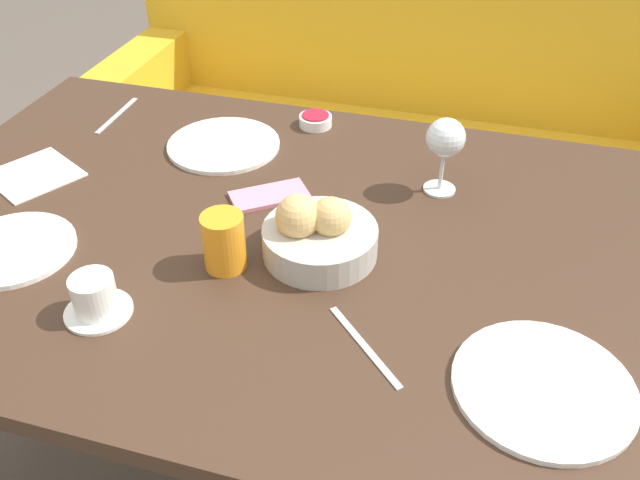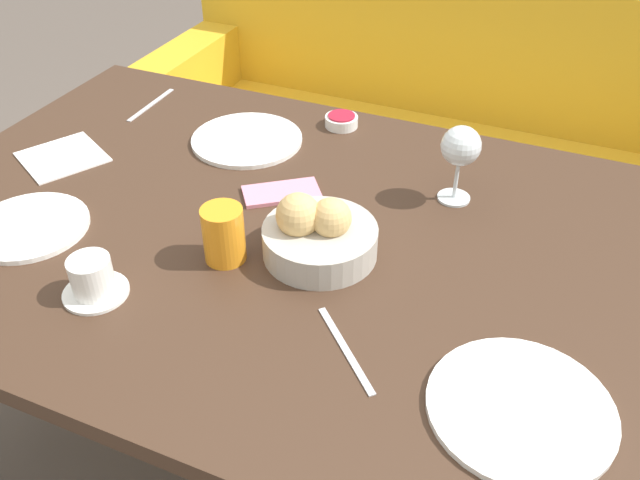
{
  "view_description": "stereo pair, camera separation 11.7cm",
  "coord_description": "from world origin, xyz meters",
  "px_view_note": "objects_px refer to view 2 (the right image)",
  "views": [
    {
      "loc": [
        0.32,
        -0.94,
        1.45
      ],
      "look_at": [
        0.07,
        -0.04,
        0.75
      ],
      "focal_mm": 38.0,
      "sensor_mm": 36.0,
      "label": 1
    },
    {
      "loc": [
        0.43,
        -0.9,
        1.45
      ],
      "look_at": [
        0.07,
        -0.04,
        0.75
      ],
      "focal_mm": 38.0,
      "sensor_mm": 36.0,
      "label": 2
    }
  ],
  "objects_px": {
    "bread_basket": "(318,235)",
    "wine_glass": "(461,149)",
    "fork_silver": "(151,105)",
    "knife_silver": "(345,349)",
    "cell_phone": "(281,192)",
    "plate_near_left": "(29,227)",
    "plate_far_center": "(247,140)",
    "coffee_cup": "(93,279)",
    "couch": "(444,160)",
    "juice_glass": "(224,234)",
    "jam_bowl_berry": "(341,121)",
    "napkin": "(62,157)",
    "plate_near_right": "(520,408)"
  },
  "relations": [
    {
      "from": "bread_basket",
      "to": "wine_glass",
      "type": "height_order",
      "value": "wine_glass"
    },
    {
      "from": "fork_silver",
      "to": "knife_silver",
      "type": "height_order",
      "value": "same"
    },
    {
      "from": "wine_glass",
      "to": "cell_phone",
      "type": "bearing_deg",
      "value": -159.46
    },
    {
      "from": "plate_near_left",
      "to": "knife_silver",
      "type": "xyz_separation_m",
      "value": [
        0.65,
        -0.05,
        -0.0
      ]
    },
    {
      "from": "plate_far_center",
      "to": "cell_phone",
      "type": "distance_m",
      "value": 0.23
    },
    {
      "from": "coffee_cup",
      "to": "knife_silver",
      "type": "height_order",
      "value": "coffee_cup"
    },
    {
      "from": "coffee_cup",
      "to": "fork_silver",
      "type": "xyz_separation_m",
      "value": [
        -0.32,
        0.62,
        -0.03
      ]
    },
    {
      "from": "couch",
      "to": "coffee_cup",
      "type": "bearing_deg",
      "value": -101.31
    },
    {
      "from": "fork_silver",
      "to": "juice_glass",
      "type": "bearing_deg",
      "value": -43.95
    },
    {
      "from": "juice_glass",
      "to": "fork_silver",
      "type": "distance_m",
      "value": 0.65
    },
    {
      "from": "coffee_cup",
      "to": "jam_bowl_berry",
      "type": "relative_size",
      "value": 1.41
    },
    {
      "from": "couch",
      "to": "bread_basket",
      "type": "distance_m",
      "value": 1.19
    },
    {
      "from": "wine_glass",
      "to": "knife_silver",
      "type": "distance_m",
      "value": 0.47
    },
    {
      "from": "plate_far_center",
      "to": "plate_near_left",
      "type": "bearing_deg",
      "value": -115.18
    },
    {
      "from": "couch",
      "to": "juice_glass",
      "type": "height_order",
      "value": "couch"
    },
    {
      "from": "plate_near_left",
      "to": "fork_silver",
      "type": "xyz_separation_m",
      "value": [
        -0.09,
        0.52,
        -0.0
      ]
    },
    {
      "from": "plate_far_center",
      "to": "knife_silver",
      "type": "height_order",
      "value": "plate_far_center"
    },
    {
      "from": "jam_bowl_berry",
      "to": "coffee_cup",
      "type": "bearing_deg",
      "value": -102.13
    },
    {
      "from": "knife_silver",
      "to": "napkin",
      "type": "xyz_separation_m",
      "value": [
        -0.77,
        0.28,
        0.0
      ]
    },
    {
      "from": "jam_bowl_berry",
      "to": "knife_silver",
      "type": "relative_size",
      "value": 0.54
    },
    {
      "from": "plate_near_left",
      "to": "knife_silver",
      "type": "bearing_deg",
      "value": -4.59
    },
    {
      "from": "plate_near_right",
      "to": "plate_far_center",
      "type": "relative_size",
      "value": 1.04
    },
    {
      "from": "napkin",
      "to": "plate_near_right",
      "type": "bearing_deg",
      "value": -15.95
    },
    {
      "from": "coffee_cup",
      "to": "cell_phone",
      "type": "bearing_deg",
      "value": 69.0
    },
    {
      "from": "couch",
      "to": "plate_near_right",
      "type": "distance_m",
      "value": 1.43
    },
    {
      "from": "wine_glass",
      "to": "coffee_cup",
      "type": "distance_m",
      "value": 0.69
    },
    {
      "from": "wine_glass",
      "to": "coffee_cup",
      "type": "xyz_separation_m",
      "value": [
        -0.47,
        -0.5,
        -0.08
      ]
    },
    {
      "from": "bread_basket",
      "to": "jam_bowl_berry",
      "type": "height_order",
      "value": "bread_basket"
    },
    {
      "from": "coffee_cup",
      "to": "napkin",
      "type": "relative_size",
      "value": 0.5
    },
    {
      "from": "bread_basket",
      "to": "cell_phone",
      "type": "height_order",
      "value": "bread_basket"
    },
    {
      "from": "plate_near_left",
      "to": "napkin",
      "type": "distance_m",
      "value": 0.26
    },
    {
      "from": "plate_near_right",
      "to": "plate_far_center",
      "type": "height_order",
      "value": "same"
    },
    {
      "from": "juice_glass",
      "to": "wine_glass",
      "type": "distance_m",
      "value": 0.47
    },
    {
      "from": "couch",
      "to": "bread_basket",
      "type": "height_order",
      "value": "couch"
    },
    {
      "from": "plate_far_center",
      "to": "plate_near_right",
      "type": "bearing_deg",
      "value": -36.47
    },
    {
      "from": "couch",
      "to": "plate_near_left",
      "type": "distance_m",
      "value": 1.4
    },
    {
      "from": "bread_basket",
      "to": "plate_near_left",
      "type": "bearing_deg",
      "value": -164.42
    },
    {
      "from": "bread_basket",
      "to": "jam_bowl_berry",
      "type": "bearing_deg",
      "value": 106.97
    },
    {
      "from": "plate_near_right",
      "to": "coffee_cup",
      "type": "bearing_deg",
      "value": -177.07
    },
    {
      "from": "plate_far_center",
      "to": "cell_phone",
      "type": "xyz_separation_m",
      "value": [
        0.16,
        -0.16,
        -0.0
      ]
    },
    {
      "from": "jam_bowl_berry",
      "to": "fork_silver",
      "type": "relative_size",
      "value": 0.4
    },
    {
      "from": "plate_near_right",
      "to": "juice_glass",
      "type": "distance_m",
      "value": 0.55
    },
    {
      "from": "juice_glass",
      "to": "cell_phone",
      "type": "distance_m",
      "value": 0.22
    },
    {
      "from": "jam_bowl_berry",
      "to": "plate_near_right",
      "type": "bearing_deg",
      "value": -51.53
    },
    {
      "from": "plate_far_center",
      "to": "napkin",
      "type": "relative_size",
      "value": 1.15
    },
    {
      "from": "jam_bowl_berry",
      "to": "napkin",
      "type": "height_order",
      "value": "jam_bowl_berry"
    },
    {
      "from": "plate_near_right",
      "to": "jam_bowl_berry",
      "type": "height_order",
      "value": "jam_bowl_berry"
    },
    {
      "from": "plate_near_left",
      "to": "cell_phone",
      "type": "relative_size",
      "value": 1.32
    },
    {
      "from": "bread_basket",
      "to": "fork_silver",
      "type": "xyz_separation_m",
      "value": [
        -0.61,
        0.37,
        -0.04
      ]
    },
    {
      "from": "coffee_cup",
      "to": "cell_phone",
      "type": "xyz_separation_m",
      "value": [
        0.15,
        0.39,
        -0.03
      ]
    }
  ]
}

